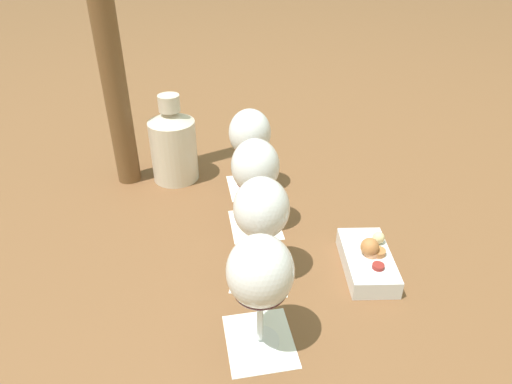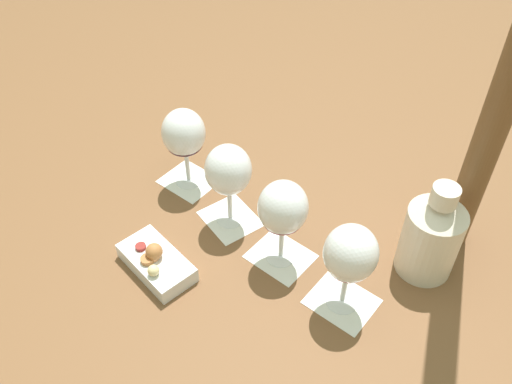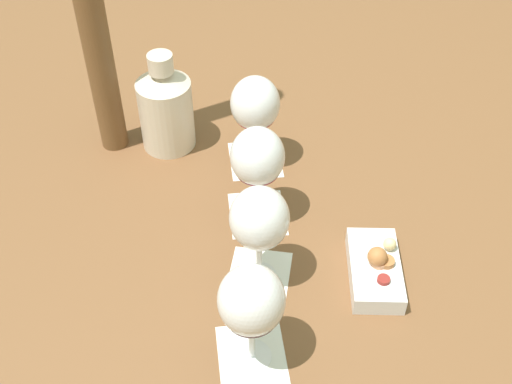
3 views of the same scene
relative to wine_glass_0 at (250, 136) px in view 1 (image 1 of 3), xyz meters
name	(u,v)px [view 1 (image 1 of 3)]	position (x,y,z in m)	size (l,w,h in m)	color
ground_plane	(255,247)	(0.17, -0.15, -0.13)	(8.00, 8.00, 0.00)	brown
tasting_card_0	(250,187)	(0.00, 0.00, -0.13)	(0.16, 0.15, 0.00)	white
tasting_card_1	(255,225)	(0.12, -0.10, -0.13)	(0.16, 0.15, 0.00)	white
tasting_card_2	(261,272)	(0.23, -0.19, -0.13)	(0.15, 0.16, 0.00)	white
tasting_card_3	(260,341)	(0.34, -0.30, -0.13)	(0.15, 0.15, 0.00)	white
wine_glass_0	(250,136)	(0.00, 0.00, 0.00)	(0.09, 0.09, 0.19)	white
wine_glass_1	(255,170)	(0.12, -0.10, 0.00)	(0.09, 0.09, 0.19)	white
wine_glass_2	(261,212)	(0.23, -0.19, 0.00)	(0.09, 0.09, 0.19)	white
wine_glass_3	(260,276)	(0.34, -0.30, 0.00)	(0.09, 0.09, 0.19)	white
ceramic_vase	(173,144)	(-0.16, -0.10, -0.04)	(0.11, 0.11, 0.21)	beige
snack_dish	(368,260)	(0.36, -0.05, -0.11)	(0.17, 0.17, 0.07)	silver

